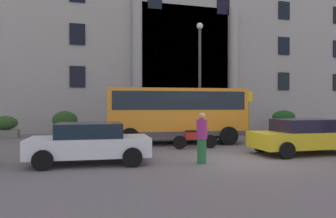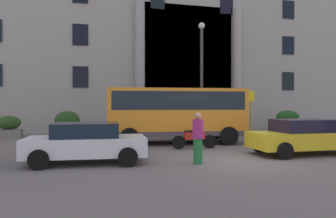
{
  "view_description": "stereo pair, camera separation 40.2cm",
  "coord_description": "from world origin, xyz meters",
  "px_view_note": "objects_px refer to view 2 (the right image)",
  "views": [
    {
      "loc": [
        -5.6,
        -10.32,
        1.96
      ],
      "look_at": [
        -1.25,
        5.01,
        1.75
      ],
      "focal_mm": 34.79,
      "sensor_mm": 36.0,
      "label": 1
    },
    {
      "loc": [
        -5.21,
        -10.43,
        1.96
      ],
      "look_at": [
        -1.25,
        5.01,
        1.75
      ],
      "focal_mm": 34.79,
      "sensor_mm": 36.0,
      "label": 2
    }
  ],
  "objects_px": {
    "hedge_planter_far_east": "(135,125)",
    "lamppost_plaza_centre": "(202,70)",
    "orange_minibus": "(176,111)",
    "hedge_planter_far_west": "(67,124)",
    "hedge_planter_entrance_right": "(288,121)",
    "parked_sedan_far": "(86,142)",
    "bus_stop_sign": "(251,109)",
    "white_taxi_kerbside": "(305,136)",
    "motorcycle_near_kerb": "(193,139)",
    "hedge_planter_west": "(9,127)",
    "pedestrian_woman_dark_dress": "(198,138)"
  },
  "relations": [
    {
      "from": "hedge_planter_west",
      "to": "parked_sedan_far",
      "type": "distance_m",
      "value": 10.74
    },
    {
      "from": "white_taxi_kerbside",
      "to": "hedge_planter_far_west",
      "type": "bearing_deg",
      "value": 135.95
    },
    {
      "from": "hedge_planter_entrance_right",
      "to": "parked_sedan_far",
      "type": "height_order",
      "value": "hedge_planter_entrance_right"
    },
    {
      "from": "orange_minibus",
      "to": "lamppost_plaza_centre",
      "type": "xyz_separation_m",
      "value": [
        2.63,
        3.34,
        2.52
      ]
    },
    {
      "from": "bus_stop_sign",
      "to": "hedge_planter_entrance_right",
      "type": "bearing_deg",
      "value": 36.37
    },
    {
      "from": "bus_stop_sign",
      "to": "motorcycle_near_kerb",
      "type": "bearing_deg",
      "value": -142.6
    },
    {
      "from": "parked_sedan_far",
      "to": "lamppost_plaza_centre",
      "type": "distance_m",
      "value": 11.26
    },
    {
      "from": "hedge_planter_far_west",
      "to": "motorcycle_near_kerb",
      "type": "distance_m",
      "value": 8.97
    },
    {
      "from": "hedge_planter_far_east",
      "to": "hedge_planter_west",
      "type": "bearing_deg",
      "value": 177.05
    },
    {
      "from": "orange_minibus",
      "to": "hedge_planter_far_west",
      "type": "bearing_deg",
      "value": 145.17
    },
    {
      "from": "motorcycle_near_kerb",
      "to": "pedestrian_woman_dark_dress",
      "type": "relative_size",
      "value": 1.2
    },
    {
      "from": "bus_stop_sign",
      "to": "hedge_planter_west",
      "type": "distance_m",
      "value": 14.39
    },
    {
      "from": "hedge_planter_entrance_right",
      "to": "parked_sedan_far",
      "type": "distance_m",
      "value": 17.59
    },
    {
      "from": "white_taxi_kerbside",
      "to": "hedge_planter_west",
      "type": "bearing_deg",
      "value": 143.37
    },
    {
      "from": "hedge_planter_west",
      "to": "lamppost_plaza_centre",
      "type": "bearing_deg",
      "value": -8.65
    },
    {
      "from": "orange_minibus",
      "to": "lamppost_plaza_centre",
      "type": "height_order",
      "value": "lamppost_plaza_centre"
    },
    {
      "from": "lamppost_plaza_centre",
      "to": "white_taxi_kerbside",
      "type": "bearing_deg",
      "value": -81.11
    },
    {
      "from": "motorcycle_near_kerb",
      "to": "pedestrian_woman_dark_dress",
      "type": "distance_m",
      "value": 3.68
    },
    {
      "from": "lamppost_plaza_centre",
      "to": "orange_minibus",
      "type": "bearing_deg",
      "value": -128.22
    },
    {
      "from": "hedge_planter_far_east",
      "to": "lamppost_plaza_centre",
      "type": "height_order",
      "value": "lamppost_plaza_centre"
    },
    {
      "from": "motorcycle_near_kerb",
      "to": "lamppost_plaza_centre",
      "type": "xyz_separation_m",
      "value": [
        2.44,
        5.58,
        3.71
      ]
    },
    {
      "from": "bus_stop_sign",
      "to": "hedge_planter_far_west",
      "type": "bearing_deg",
      "value": 162.99
    },
    {
      "from": "bus_stop_sign",
      "to": "pedestrian_woman_dark_dress",
      "type": "height_order",
      "value": "bus_stop_sign"
    },
    {
      "from": "hedge_planter_far_west",
      "to": "hedge_planter_far_east",
      "type": "distance_m",
      "value": 4.13
    },
    {
      "from": "hedge_planter_west",
      "to": "motorcycle_near_kerb",
      "type": "xyz_separation_m",
      "value": [
        9.06,
        -7.33,
        -0.17
      ]
    },
    {
      "from": "orange_minibus",
      "to": "parked_sedan_far",
      "type": "height_order",
      "value": "orange_minibus"
    },
    {
      "from": "white_taxi_kerbside",
      "to": "motorcycle_near_kerb",
      "type": "xyz_separation_m",
      "value": [
        -3.73,
        2.65,
        -0.26
      ]
    },
    {
      "from": "hedge_planter_west",
      "to": "motorcycle_near_kerb",
      "type": "distance_m",
      "value": 11.65
    },
    {
      "from": "hedge_planter_far_west",
      "to": "parked_sedan_far",
      "type": "bearing_deg",
      "value": -83.46
    },
    {
      "from": "orange_minibus",
      "to": "hedge_planter_entrance_right",
      "type": "distance_m",
      "value": 11.39
    },
    {
      "from": "white_taxi_kerbside",
      "to": "bus_stop_sign",
      "type": "bearing_deg",
      "value": 81.46
    },
    {
      "from": "hedge_planter_west",
      "to": "pedestrian_woman_dark_dress",
      "type": "xyz_separation_m",
      "value": [
        8.01,
        -10.84,
        0.23
      ]
    },
    {
      "from": "orange_minibus",
      "to": "white_taxi_kerbside",
      "type": "distance_m",
      "value": 6.33
    },
    {
      "from": "parked_sedan_far",
      "to": "motorcycle_near_kerb",
      "type": "xyz_separation_m",
      "value": [
        4.63,
        2.46,
        -0.24
      ]
    },
    {
      "from": "hedge_planter_far_east",
      "to": "pedestrian_woman_dark_dress",
      "type": "relative_size",
      "value": 1.2
    },
    {
      "from": "parked_sedan_far",
      "to": "lamppost_plaza_centre",
      "type": "height_order",
      "value": "lamppost_plaza_centre"
    },
    {
      "from": "hedge_planter_west",
      "to": "white_taxi_kerbside",
      "type": "relative_size",
      "value": 0.33
    },
    {
      "from": "hedge_planter_far_east",
      "to": "lamppost_plaza_centre",
      "type": "bearing_deg",
      "value": -18.74
    },
    {
      "from": "pedestrian_woman_dark_dress",
      "to": "lamppost_plaza_centre",
      "type": "relative_size",
      "value": 0.24
    },
    {
      "from": "lamppost_plaza_centre",
      "to": "hedge_planter_far_west",
      "type": "bearing_deg",
      "value": 170.66
    },
    {
      "from": "bus_stop_sign",
      "to": "lamppost_plaza_centre",
      "type": "distance_m",
      "value": 3.92
    },
    {
      "from": "hedge_planter_west",
      "to": "hedge_planter_far_west",
      "type": "relative_size",
      "value": 0.91
    },
    {
      "from": "bus_stop_sign",
      "to": "parked_sedan_far",
      "type": "bearing_deg",
      "value": -146.95
    },
    {
      "from": "hedge_planter_far_west",
      "to": "parked_sedan_far",
      "type": "height_order",
      "value": "hedge_planter_far_west"
    },
    {
      "from": "hedge_planter_far_west",
      "to": "lamppost_plaza_centre",
      "type": "relative_size",
      "value": 0.22
    },
    {
      "from": "hedge_planter_far_east",
      "to": "motorcycle_near_kerb",
      "type": "distance_m",
      "value": 7.12
    },
    {
      "from": "hedge_planter_west",
      "to": "hedge_planter_far_west",
      "type": "height_order",
      "value": "hedge_planter_far_west"
    },
    {
      "from": "bus_stop_sign",
      "to": "parked_sedan_far",
      "type": "distance_m",
      "value": 11.33
    },
    {
      "from": "hedge_planter_far_west",
      "to": "pedestrian_woman_dark_dress",
      "type": "relative_size",
      "value": 0.93
    },
    {
      "from": "motorcycle_near_kerb",
      "to": "orange_minibus",
      "type": "bearing_deg",
      "value": 96.82
    }
  ]
}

